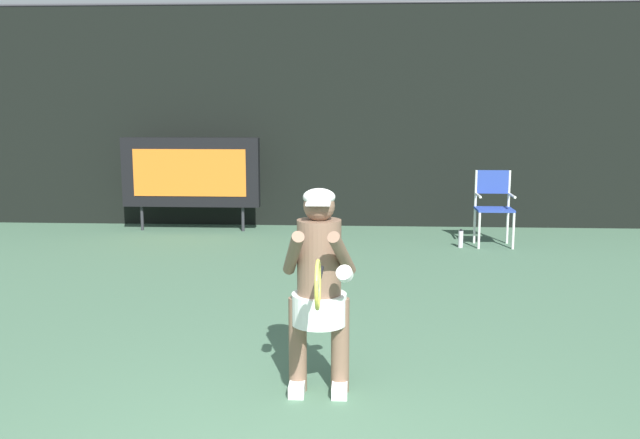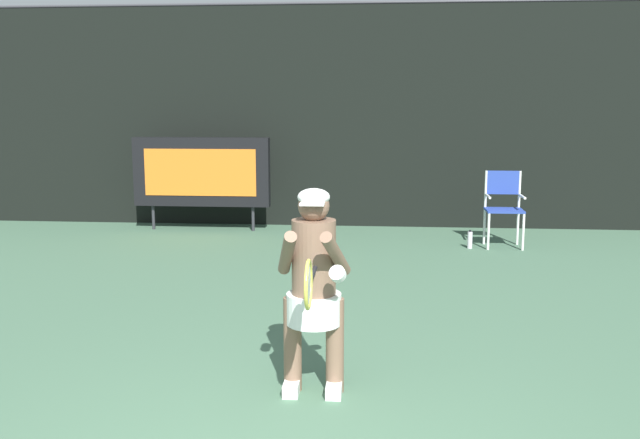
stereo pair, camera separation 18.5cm
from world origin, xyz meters
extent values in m
cube|color=black|center=(0.00, 8.50, 1.80)|extent=(18.00, 0.12, 3.60)
cylinder|color=#38383D|center=(0.00, 8.50, 3.63)|extent=(18.00, 0.05, 0.05)
cube|color=black|center=(-2.26, 7.85, 0.95)|extent=(2.20, 0.20, 1.10)
cube|color=orange|center=(-2.26, 7.74, 0.95)|extent=(1.80, 0.01, 0.75)
cylinder|color=#2D2D33|center=(-3.09, 7.85, 0.20)|extent=(0.05, 0.05, 0.40)
cylinder|color=#2D2D33|center=(-1.44, 7.85, 0.20)|extent=(0.05, 0.05, 0.40)
cylinder|color=white|center=(2.13, 6.67, 0.26)|extent=(0.04, 0.04, 0.52)
cylinder|color=white|center=(2.61, 6.67, 0.26)|extent=(0.04, 0.04, 0.52)
cylinder|color=white|center=(2.13, 7.08, 0.26)|extent=(0.04, 0.04, 0.52)
cylinder|color=white|center=(2.61, 7.08, 0.26)|extent=(0.04, 0.04, 0.52)
cube|color=#29419D|center=(2.37, 6.88, 0.54)|extent=(0.52, 0.44, 0.03)
cylinder|color=white|center=(2.13, 7.08, 0.80)|extent=(0.04, 0.04, 0.56)
cylinder|color=white|center=(2.61, 7.08, 0.80)|extent=(0.04, 0.04, 0.56)
cube|color=#29419D|center=(2.37, 7.08, 0.91)|extent=(0.48, 0.02, 0.34)
cylinder|color=white|center=(2.13, 6.88, 0.74)|extent=(0.04, 0.44, 0.04)
cylinder|color=white|center=(2.61, 6.88, 0.74)|extent=(0.04, 0.44, 0.04)
cylinder|color=silver|center=(1.88, 6.75, 0.12)|extent=(0.07, 0.07, 0.24)
cylinder|color=black|center=(1.88, 6.75, 0.25)|extent=(0.03, 0.03, 0.03)
cube|color=white|center=(0.00, 1.53, 0.04)|extent=(0.11, 0.26, 0.09)
cube|color=white|center=(0.30, 1.53, 0.04)|extent=(0.11, 0.26, 0.09)
cylinder|color=brown|center=(0.00, 1.58, 0.34)|extent=(0.13, 0.13, 0.69)
cylinder|color=brown|center=(0.30, 1.58, 0.34)|extent=(0.13, 0.13, 0.69)
cylinder|color=white|center=(0.15, 1.58, 0.61)|extent=(0.39, 0.39, 0.22)
cylinder|color=brown|center=(0.15, 1.58, 0.97)|extent=(0.31, 0.31, 0.56)
sphere|color=brown|center=(0.15, 1.58, 1.35)|extent=(0.22, 0.22, 0.22)
ellipsoid|color=white|center=(0.15, 1.58, 1.41)|extent=(0.22, 0.22, 0.12)
cube|color=white|center=(0.15, 1.48, 1.37)|extent=(0.17, 0.12, 0.02)
cylinder|color=brown|center=(-0.01, 1.41, 1.04)|extent=(0.20, 0.47, 0.38)
cylinder|color=brown|center=(0.32, 1.41, 1.04)|extent=(0.20, 0.47, 0.38)
cylinder|color=white|center=(0.34, 1.29, 0.94)|extent=(0.13, 0.13, 0.12)
cylinder|color=black|center=(0.18, 1.23, 0.96)|extent=(0.03, 0.28, 0.03)
torus|color=#D4CA48|center=(0.18, 0.92, 0.96)|extent=(0.02, 0.31, 0.31)
ellipsoid|color=silver|center=(0.18, 0.92, 0.96)|extent=(0.01, 0.26, 0.26)
camera|label=1|loc=(0.43, -3.21, 2.05)|focal=39.47mm
camera|label=2|loc=(0.61, -3.20, 2.05)|focal=39.47mm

